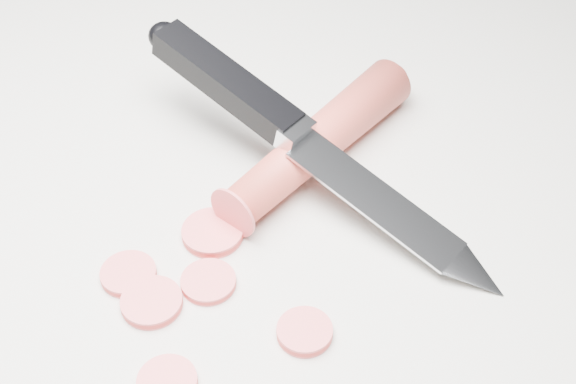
{
  "coord_description": "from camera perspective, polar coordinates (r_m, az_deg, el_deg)",
  "views": [
    {
      "loc": [
        0.06,
        -0.33,
        0.38
      ],
      "look_at": [
        0.06,
        0.03,
        0.02
      ],
      "focal_mm": 50.0,
      "sensor_mm": 36.0,
      "label": 1
    }
  ],
  "objects": [
    {
      "name": "carrot_slice_4",
      "position": [
        0.47,
        1.19,
        -9.91
      ],
      "size": [
        0.03,
        0.03,
        0.01
      ],
      "primitive_type": "cylinder",
      "color": "#E85356",
      "rests_on": "ground"
    },
    {
      "name": "kitchen_knife",
      "position": [
        0.52,
        1.97,
        3.41
      ],
      "size": [
        0.25,
        0.21,
        0.08
      ],
      "primitive_type": null,
      "color": "silver",
      "rests_on": "ground"
    },
    {
      "name": "carrot_slice_2",
      "position": [
        0.52,
        -5.39,
        -2.9
      ],
      "size": [
        0.04,
        0.04,
        0.01
      ],
      "primitive_type": "cylinder",
      "color": "#E85356",
      "rests_on": "ground"
    },
    {
      "name": "carrot_slice_6",
      "position": [
        0.45,
        -8.59,
        -13.23
      ],
      "size": [
        0.03,
        0.03,
        0.01
      ],
      "primitive_type": "cylinder",
      "color": "#E85356",
      "rests_on": "ground"
    },
    {
      "name": "carrot_slice_1",
      "position": [
        0.49,
        -5.68,
        -6.38
      ],
      "size": [
        0.03,
        0.03,
        0.01
      ],
      "primitive_type": "cylinder",
      "color": "#E85356",
      "rests_on": "ground"
    },
    {
      "name": "carrot_slice_5",
      "position": [
        0.48,
        -9.67,
        -7.74
      ],
      "size": [
        0.04,
        0.04,
        0.01
      ],
      "primitive_type": "cylinder",
      "color": "#E85356",
      "rests_on": "ground"
    },
    {
      "name": "ground",
      "position": [
        0.51,
        -6.46,
        -4.03
      ],
      "size": [
        2.4,
        2.4,
        0.0
      ],
      "primitive_type": "plane",
      "color": "beige",
      "rests_on": "ground"
    },
    {
      "name": "carrot_slice_0",
      "position": [
        0.5,
        -11.28,
        -5.74
      ],
      "size": [
        0.03,
        0.03,
        0.01
      ],
      "primitive_type": "cylinder",
      "color": "#E85356",
      "rests_on": "ground"
    },
    {
      "name": "carrot",
      "position": [
        0.55,
        2.18,
        3.63
      ],
      "size": [
        0.13,
        0.16,
        0.03
      ],
      "primitive_type": "cylinder",
      "rotation": [
        1.57,
        0.0,
        -0.66
      ],
      "color": "red",
      "rests_on": "ground"
    }
  ]
}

